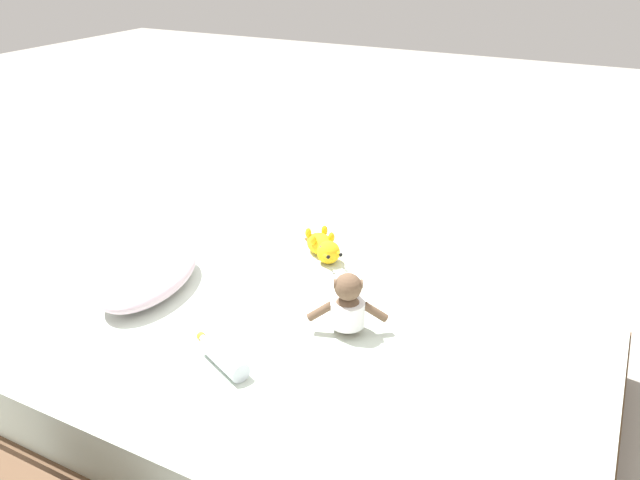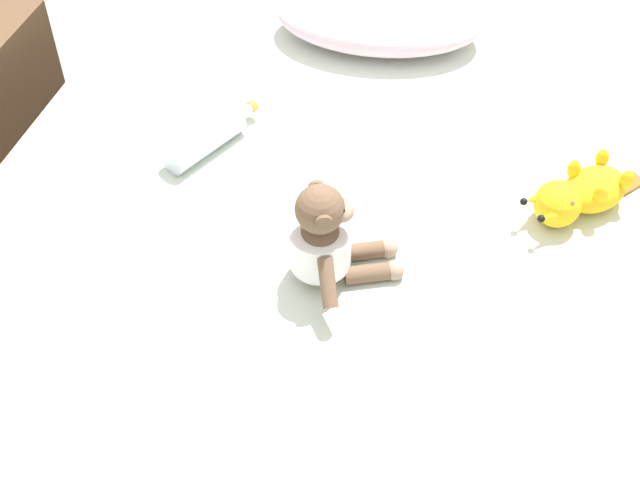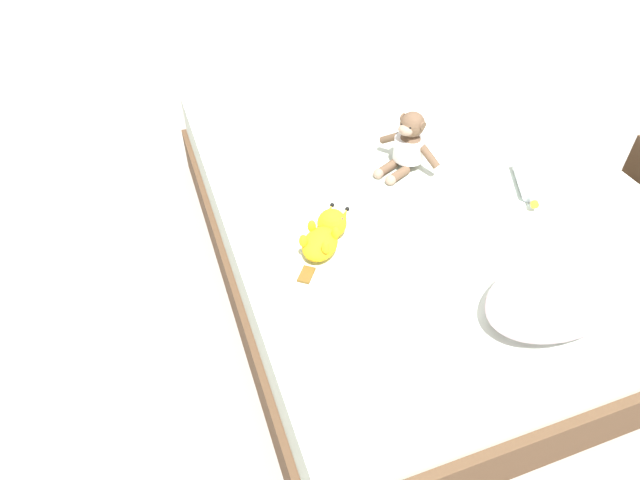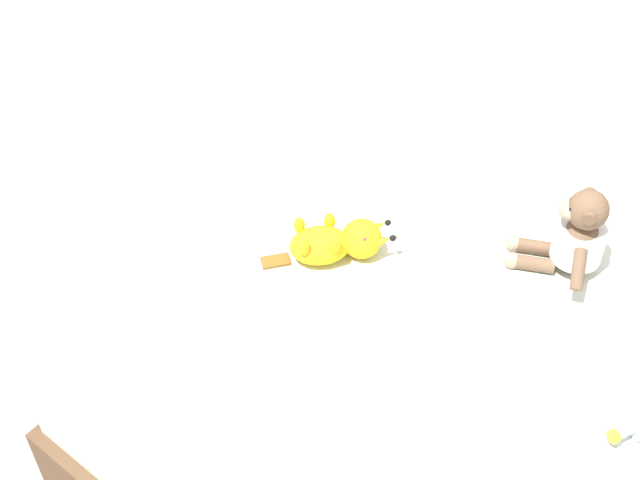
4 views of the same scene
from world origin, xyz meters
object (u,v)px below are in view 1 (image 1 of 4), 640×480
bed (326,375)px  glass_bottle (224,358)px  plush_monkey (348,307)px  plush_yellow_creature (323,247)px  pillow (149,276)px

bed → glass_bottle: 0.47m
plush_monkey → bed: bearing=102.9°
plush_monkey → glass_bottle: 0.46m
plush_monkey → plush_yellow_creature: bearing=35.3°
bed → plush_yellow_creature: size_ratio=7.19×
plush_yellow_creature → bed: bearing=-152.3°
bed → plush_monkey: bearing=-77.1°
plush_yellow_creature → glass_bottle: plush_yellow_creature is taller
bed → plush_monkey: 0.32m
pillow → plush_yellow_creature: 0.74m
bed → glass_bottle: glass_bottle is taller
bed → pillow: (-0.08, 0.73, 0.28)m
pillow → plush_yellow_creature: size_ratio=2.03×
bed → glass_bottle: size_ratio=7.73×
bed → plush_monkey: size_ratio=7.43×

